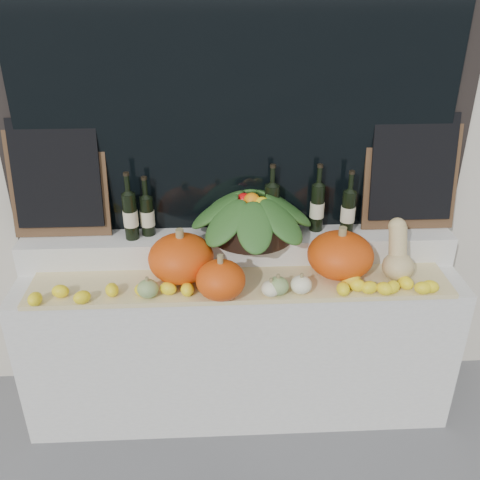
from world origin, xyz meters
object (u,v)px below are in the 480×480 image
pumpkin_right (340,255)px  wine_bottle_tall (272,208)px  pumpkin_left (181,258)px  butternut_squash (398,256)px  produce_bowl (252,214)px

pumpkin_right → wine_bottle_tall: 0.44m
pumpkin_left → wine_bottle_tall: (0.47, 0.25, 0.15)m
butternut_squash → wine_bottle_tall: (-0.61, 0.28, 0.15)m
pumpkin_left → butternut_squash: size_ratio=1.11×
butternut_squash → wine_bottle_tall: wine_bottle_tall is taller
pumpkin_left → wine_bottle_tall: size_ratio=0.87×
pumpkin_left → produce_bowl: size_ratio=0.48×
pumpkin_right → produce_bowl: size_ratio=0.49×
pumpkin_right → produce_bowl: (-0.43, 0.21, 0.14)m
pumpkin_left → pumpkin_right: pumpkin_left is taller
pumpkin_right → butternut_squash: 0.29m
pumpkin_right → butternut_squash: size_ratio=1.13×
pumpkin_right → pumpkin_left: bearing=-179.9°
butternut_squash → wine_bottle_tall: bearing=155.0°
produce_bowl → wine_bottle_tall: bearing=22.4°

